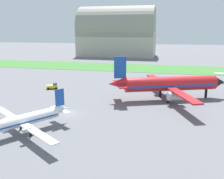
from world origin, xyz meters
name	(u,v)px	position (x,y,z in m)	size (l,w,h in m)	color
ground_plane	(69,113)	(0.00, 0.00, 0.00)	(600.00, 600.00, 0.00)	slate
grass_taxiway_strip	(125,67)	(0.00, 73.98, 0.04)	(360.00, 28.00, 0.08)	#3D7533
airplane_foreground_turboprop	(21,121)	(-3.95, -12.75, 2.66)	(21.12, 18.51, 7.28)	white
airplane_midfield_jet	(168,84)	(22.40, 17.58, 4.41)	(32.82, 33.05, 12.24)	red
pushback_tug_near_gate	(53,86)	(-14.99, 21.70, 0.91)	(4.02, 3.28, 1.95)	yellow
hangar_distant	(117,34)	(-16.62, 131.28, 16.62)	(56.12, 31.07, 36.25)	#B2AD9E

